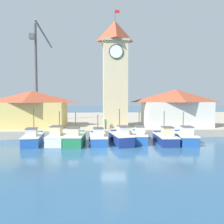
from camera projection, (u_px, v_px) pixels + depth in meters
ground_plane at (113, 153)px, 21.88m from camera, size 300.00×300.00×0.00m
quay_wharf at (103, 120)px, 49.72m from camera, size 120.00×40.00×1.05m
fishing_boat_far_left at (33, 139)px, 25.69m from camera, size 2.40×4.89×4.29m
fishing_boat_left_outer at (58, 138)px, 26.23m from camera, size 2.46×4.93×3.88m
fishing_boat_left_inner at (75, 138)px, 25.52m from camera, size 2.39×4.64×3.79m
fishing_boat_mid_left at (98, 138)px, 26.33m from camera, size 2.19×4.95×3.49m
fishing_boat_center at (121, 137)px, 26.03m from camera, size 2.67×5.15×4.21m
fishing_boat_mid_right at (139, 137)px, 26.95m from camera, size 2.40×4.92×3.74m
fishing_boat_right_inner at (165, 138)px, 26.28m from camera, size 2.21×4.92×3.92m
fishing_boat_right_outer at (185, 137)px, 26.62m from camera, size 2.56×5.30×3.75m
clock_tower at (115, 72)px, 33.63m from camera, size 4.09×4.09×17.85m
warehouse_left at (32, 108)px, 34.26m from camera, size 10.45×6.86×5.61m
warehouse_right at (176, 107)px, 34.57m from camera, size 10.48×5.69×5.84m
port_crane_near at (37, 82)px, 43.71m from camera, size 2.74×9.82×20.04m
dock_worker_near_tower at (106, 123)px, 31.54m from camera, size 0.34×0.22×1.62m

